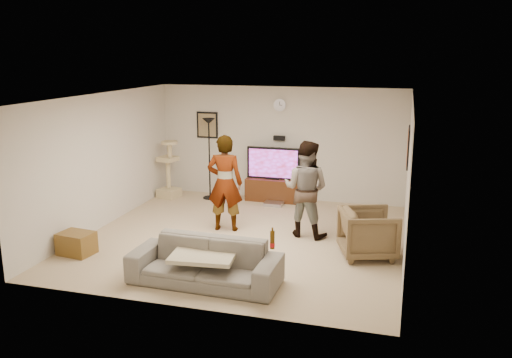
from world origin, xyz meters
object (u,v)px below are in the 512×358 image
(floor_lamp, at_px, (209,159))
(armchair, at_px, (368,233))
(sofa, at_px, (205,262))
(side_table, at_px, (77,243))
(tv_stand, at_px, (273,190))
(cat_tree, at_px, (168,169))
(person_left, at_px, (225,183))
(beer_bottle, at_px, (272,240))
(person_right, at_px, (306,189))
(tv, at_px, (273,163))

(floor_lamp, relative_size, armchair, 2.09)
(sofa, xyz_separation_m, side_table, (-2.43, 0.48, -0.13))
(tv_stand, height_order, cat_tree, cat_tree)
(person_left, distance_m, beer_bottle, 2.75)
(side_table, bearing_deg, person_left, 43.26)
(cat_tree, relative_size, person_left, 0.73)
(tv_stand, bearing_deg, person_right, -61.95)
(person_left, bearing_deg, cat_tree, -50.11)
(side_table, bearing_deg, tv_stand, 59.90)
(sofa, bearing_deg, person_right, 69.07)
(tv_stand, height_order, side_table, tv_stand)
(floor_lamp, relative_size, cat_tree, 1.37)
(cat_tree, height_order, armchair, cat_tree)
(cat_tree, xyz_separation_m, side_table, (0.03, -3.62, -0.47))
(armchair, relative_size, side_table, 1.58)
(person_right, distance_m, side_table, 3.99)
(floor_lamp, distance_m, person_left, 2.22)
(cat_tree, relative_size, person_right, 0.76)
(tv, bearing_deg, cat_tree, -170.68)
(tv_stand, relative_size, tv, 1.01)
(tv_stand, distance_m, floor_lamp, 1.58)
(cat_tree, bearing_deg, armchair, -27.60)
(floor_lamp, relative_size, person_right, 1.04)
(cat_tree, bearing_deg, tv, 9.32)
(armchair, bearing_deg, side_table, 86.62)
(person_right, relative_size, armchair, 2.01)
(cat_tree, relative_size, side_table, 2.40)
(tv, relative_size, beer_bottle, 4.72)
(tv_stand, xyz_separation_m, cat_tree, (-2.35, -0.39, 0.41))
(floor_lamp, distance_m, cat_tree, 0.98)
(tv, height_order, armchair, tv)
(sofa, bearing_deg, floor_lamp, 111.23)
(person_right, height_order, sofa, person_right)
(tv, relative_size, person_right, 0.68)
(tv_stand, height_order, beer_bottle, beer_bottle)
(person_left, relative_size, armchair, 2.07)
(tv_stand, bearing_deg, floor_lamp, -171.69)
(beer_bottle, xyz_separation_m, armchair, (1.17, 1.68, -0.36))
(floor_lamp, distance_m, armchair, 4.54)
(cat_tree, height_order, side_table, cat_tree)
(floor_lamp, xyz_separation_m, armchair, (3.69, -2.59, -0.51))
(sofa, bearing_deg, armchair, 39.45)
(tv, height_order, side_table, tv)
(tv, distance_m, side_table, 4.67)
(floor_lamp, distance_m, person_right, 3.14)
(tv, xyz_separation_m, cat_tree, (-2.35, -0.39, -0.19))
(person_left, bearing_deg, tv, -107.76)
(side_table, bearing_deg, cat_tree, 90.46)
(sofa, height_order, armchair, armchair)
(tv_stand, distance_m, person_left, 2.30)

